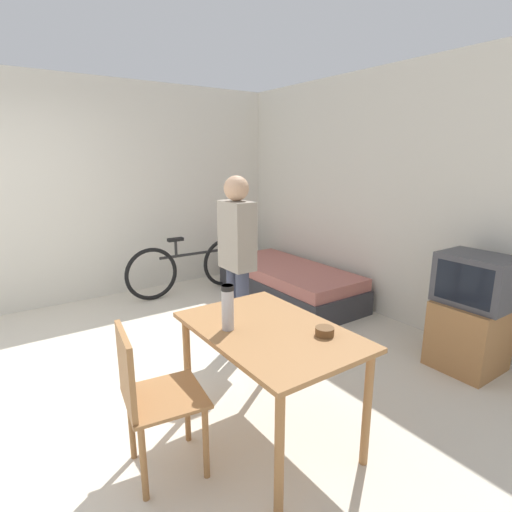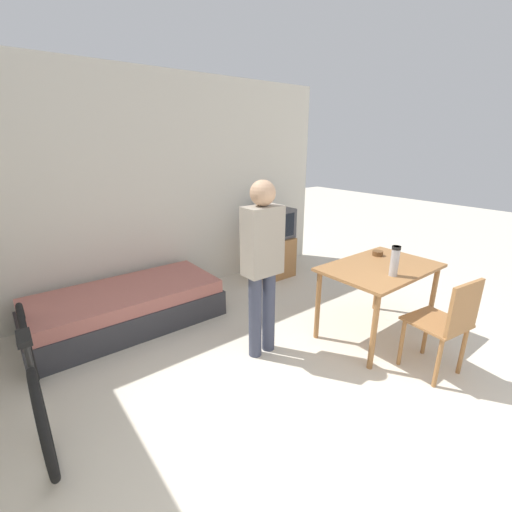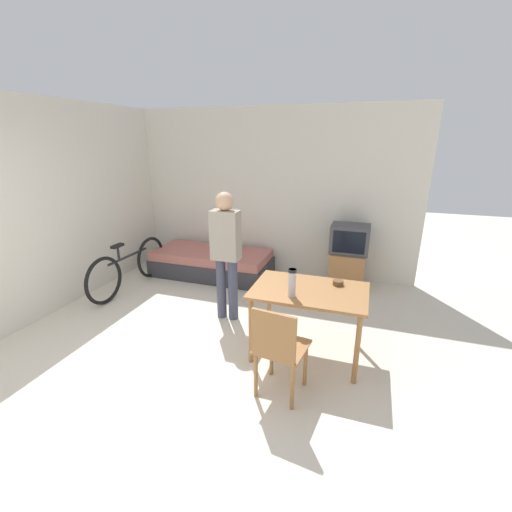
# 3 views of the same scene
# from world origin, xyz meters

# --- Properties ---
(wall_back) EXTENTS (5.17, 0.06, 2.70)m
(wall_back) POSITION_xyz_m (0.00, 3.63, 1.35)
(wall_back) COLOR silver
(wall_back) RESTS_ON ground_plane
(daybed) EXTENTS (1.97, 0.90, 0.42)m
(daybed) POSITION_xyz_m (-0.65, 3.07, 0.21)
(daybed) COLOR #333338
(daybed) RESTS_ON ground_plane
(tv) EXTENTS (0.56, 0.52, 1.00)m
(tv) POSITION_xyz_m (1.56, 3.24, 0.49)
(tv) COLOR #9E6B3D
(tv) RESTS_ON ground_plane
(dining_table) EXTENTS (1.15, 0.76, 0.76)m
(dining_table) POSITION_xyz_m (1.30, 1.31, 0.66)
(dining_table) COLOR #9E6B3D
(dining_table) RESTS_ON ground_plane
(wooden_chair) EXTENTS (0.48, 0.48, 0.90)m
(wooden_chair) POSITION_xyz_m (1.18, 0.58, 0.51)
(wooden_chair) COLOR #9E6B3D
(wooden_chair) RESTS_ON ground_plane
(bicycle) EXTENTS (0.09, 1.74, 0.76)m
(bicycle) POSITION_xyz_m (-1.59, 2.15, 0.35)
(bicycle) COLOR black
(bicycle) RESTS_ON ground_plane
(person_standing) EXTENTS (0.34, 0.22, 1.62)m
(person_standing) POSITION_xyz_m (0.19, 1.78, 0.94)
(person_standing) COLOR #3D4256
(person_standing) RESTS_ON ground_plane
(thermos_flask) EXTENTS (0.08, 0.08, 0.28)m
(thermos_flask) POSITION_xyz_m (1.17, 1.10, 0.91)
(thermos_flask) COLOR #B7B7BC
(thermos_flask) RESTS_ON dining_table
(mate_bowl) EXTENTS (0.11, 0.11, 0.05)m
(mate_bowl) POSITION_xyz_m (1.56, 1.52, 0.78)
(mate_bowl) COLOR brown
(mate_bowl) RESTS_ON dining_table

